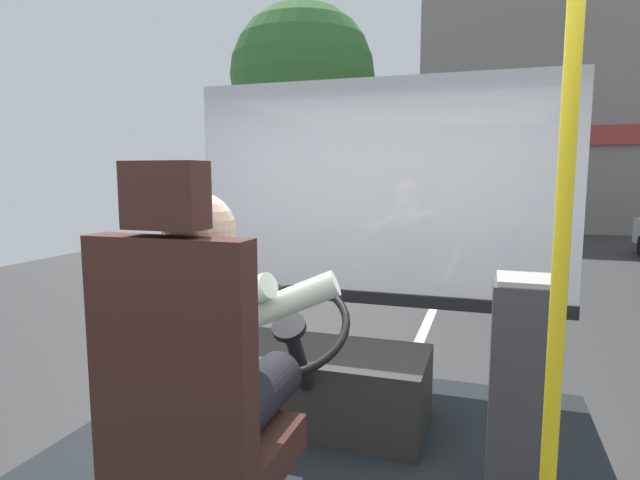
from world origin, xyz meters
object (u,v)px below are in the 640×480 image
(bus_driver, at_px, (213,349))
(handrail_pole, at_px, (559,293))
(fare_box, at_px, (520,395))
(driver_seat, at_px, (195,422))
(steering_console, at_px, (322,383))

(bus_driver, distance_m, handrail_pole, 1.03)
(handrail_pole, height_order, fare_box, handrail_pole)
(handrail_pole, bearing_deg, driver_seat, -167.88)
(bus_driver, distance_m, steering_console, 1.26)
(driver_seat, distance_m, bus_driver, 0.22)
(bus_driver, xyz_separation_m, steering_console, (0.00, 1.13, -0.56))
(steering_console, distance_m, fare_box, 1.08)
(steering_console, height_order, fare_box, fare_box)
(bus_driver, relative_size, fare_box, 0.82)
(driver_seat, bearing_deg, steering_console, 90.00)
(steering_console, relative_size, fare_box, 1.17)
(bus_driver, relative_size, steering_console, 0.70)
(driver_seat, relative_size, bus_driver, 1.77)
(bus_driver, xyz_separation_m, handrail_pole, (1.00, 0.10, 0.23))
(driver_seat, bearing_deg, handrail_pole, 12.12)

